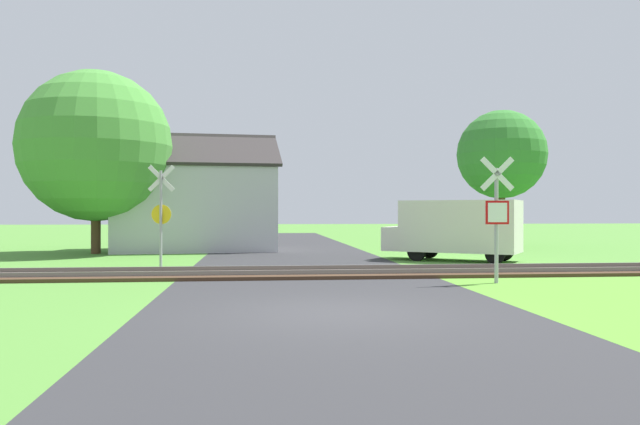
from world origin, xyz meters
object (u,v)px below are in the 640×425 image
(house, at_px, (196,205))
(tree_left, at_px, (96,146))
(mail_truck, at_px, (456,227))
(tree_far, at_px, (502,155))
(crossing_sign_far, at_px, (161,210))
(stop_sign_near, at_px, (497,213))

(house, bearing_deg, tree_left, -158.10)
(tree_left, distance_m, mail_truck, 15.67)
(tree_far, bearing_deg, crossing_sign_far, -145.92)
(crossing_sign_far, relative_size, mail_truck, 0.65)
(stop_sign_near, bearing_deg, mail_truck, -97.22)
(stop_sign_near, distance_m, crossing_sign_far, 10.63)
(stop_sign_near, xyz_separation_m, house, (-8.98, 14.65, 0.33))
(stop_sign_near, bearing_deg, tree_far, -109.56)
(stop_sign_near, height_order, crossing_sign_far, crossing_sign_far)
(crossing_sign_far, bearing_deg, tree_far, 39.72)
(stop_sign_near, bearing_deg, house, -55.66)
(crossing_sign_far, relative_size, house, 0.41)
(stop_sign_near, relative_size, mail_truck, 0.63)
(tree_left, distance_m, tree_far, 19.96)
(crossing_sign_far, bearing_deg, stop_sign_near, -24.56)
(tree_left, bearing_deg, tree_far, 10.01)
(stop_sign_near, distance_m, house, 17.19)
(tree_left, xyz_separation_m, tree_far, (19.65, 3.47, 0.13))
(crossing_sign_far, height_order, tree_far, tree_far)
(house, bearing_deg, mail_truck, -41.27)
(mail_truck, bearing_deg, house, 87.17)
(crossing_sign_far, distance_m, mail_truck, 10.65)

